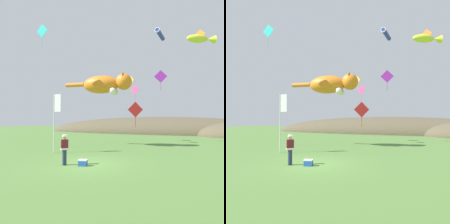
% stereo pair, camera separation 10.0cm
% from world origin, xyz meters
% --- Properties ---
extents(ground_plane, '(120.00, 120.00, 0.00)m').
position_xyz_m(ground_plane, '(0.00, 0.00, 0.00)').
color(ground_plane, '#517A38').
extents(distant_hill_ridge, '(48.72, 14.87, 6.39)m').
position_xyz_m(distant_hill_ridge, '(2.94, 28.43, 0.00)').
color(distant_hill_ridge, brown).
rests_on(distant_hill_ridge, ground).
extents(festival_attendant, '(0.48, 0.48, 1.77)m').
position_xyz_m(festival_attendant, '(-1.19, -0.67, 0.95)').
color(festival_attendant, '#232D47').
rests_on(festival_attendant, ground).
extents(kite_spool, '(0.15, 0.21, 0.21)m').
position_xyz_m(kite_spool, '(-0.31, -0.17, 0.10)').
color(kite_spool, olive).
rests_on(kite_spool, ground).
extents(picnic_cooler, '(0.55, 0.44, 0.36)m').
position_xyz_m(picnic_cooler, '(-0.09, -0.46, 0.18)').
color(picnic_cooler, blue).
rests_on(picnic_cooler, ground).
extents(festival_banner_pole, '(0.66, 0.08, 4.72)m').
position_xyz_m(festival_banner_pole, '(-4.34, 2.69, 3.09)').
color(festival_banner_pole, silver).
rests_on(festival_banner_pole, ground).
extents(kite_giant_cat, '(6.87, 2.34, 2.09)m').
position_xyz_m(kite_giant_cat, '(-1.98, 7.54, 6.13)').
color(kite_giant_cat, orange).
extents(kite_fish_windsock, '(2.15, 1.54, 0.66)m').
position_xyz_m(kite_fish_windsock, '(6.48, 4.82, 8.45)').
color(kite_fish_windsock, yellow).
extents(kite_tube_streamer, '(0.63, 2.15, 0.44)m').
position_xyz_m(kite_tube_streamer, '(3.39, 6.93, 10.10)').
color(kite_tube_streamer, '#2633A5').
extents(kite_diamond_red, '(1.30, 0.78, 2.41)m').
position_xyz_m(kite_diamond_red, '(0.89, 7.95, 3.59)').
color(kite_diamond_red, red).
extents(kite_diamond_teal, '(1.24, 0.06, 2.14)m').
position_xyz_m(kite_diamond_teal, '(-6.68, 3.74, 10.68)').
color(kite_diamond_teal, '#19BFBF').
extents(kite_diamond_gold, '(0.79, 0.54, 1.84)m').
position_xyz_m(kite_diamond_gold, '(-0.24, 10.47, 6.95)').
color(kite_diamond_gold, yellow).
extents(kite_diamond_orange, '(1.02, 0.44, 2.00)m').
position_xyz_m(kite_diamond_orange, '(6.86, 11.70, 11.47)').
color(kite_diamond_orange, orange).
extents(kite_diamond_violet, '(1.47, 0.29, 2.40)m').
position_xyz_m(kite_diamond_violet, '(2.67, 12.97, 7.67)').
color(kite_diamond_violet, purple).
extents(kite_diamond_pink, '(1.05, 0.60, 2.09)m').
position_xyz_m(kite_diamond_pink, '(-0.40, 12.86, 6.26)').
color(kite_diamond_pink, '#E53F8C').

